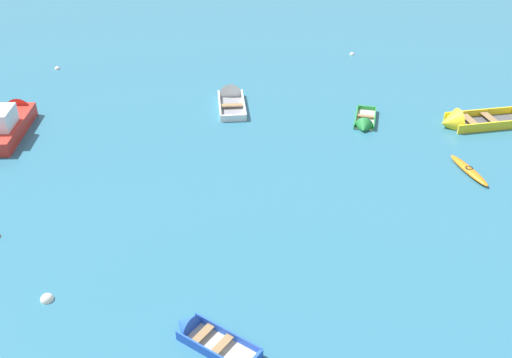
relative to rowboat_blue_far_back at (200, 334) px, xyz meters
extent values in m
cube|color=beige|center=(0.58, -0.43, -0.11)|extent=(2.49, 2.15, 0.09)
cube|color=blue|center=(0.31, -0.80, 0.02)|extent=(2.10, 1.56, 0.35)
cube|color=blue|center=(0.86, -0.05, 0.02)|extent=(2.10, 1.56, 0.35)
cone|color=blue|center=(-0.49, 0.36, 0.04)|extent=(1.00, 1.07, 0.89)
cube|color=#937047|center=(0.69, -0.51, 0.09)|extent=(0.71, 0.83, 0.03)
cube|color=#937047|center=(0.09, -0.07, 0.09)|extent=(0.71, 0.83, 0.03)
cube|color=red|center=(-10.50, 13.75, 0.19)|extent=(1.71, 4.71, 0.70)
cone|color=red|center=(-10.52, 16.19, 0.23)|extent=(1.41, 0.95, 1.40)
cube|color=white|center=(-10.50, 13.28, 1.00)|extent=(1.22, 1.70, 0.91)
cube|color=black|center=(-10.50, 14.03, 1.19)|extent=(1.14, 0.15, 0.40)
cube|color=gray|center=(0.85, 16.59, -0.11)|extent=(1.45, 3.25, 0.09)
cube|color=white|center=(0.18, 16.55, 0.03)|extent=(0.30, 3.31, 0.38)
cube|color=white|center=(1.51, 16.63, 0.03)|extent=(0.30, 3.31, 0.38)
cube|color=white|center=(0.95, 14.94, 0.03)|extent=(1.31, 0.22, 0.38)
cone|color=white|center=(0.74, 18.31, 0.05)|extent=(1.32, 0.84, 1.28)
cube|color=#937047|center=(0.86, 16.42, 0.11)|extent=(1.21, 0.42, 0.03)
cube|color=beige|center=(7.97, 14.87, -0.12)|extent=(1.47, 2.47, 0.07)
cube|color=#288C3D|center=(8.44, 14.74, -0.02)|extent=(0.66, 2.36, 0.28)
cube|color=#288C3D|center=(7.49, 14.99, -0.02)|extent=(0.66, 2.36, 0.28)
cube|color=#288C3D|center=(8.27, 16.04, -0.02)|extent=(0.96, 0.34, 0.28)
cone|color=#288C3D|center=(7.65, 13.65, 0.00)|extent=(1.05, 0.77, 0.94)
cube|color=#937047|center=(8.00, 14.99, 0.04)|extent=(0.91, 0.46, 0.03)
cube|color=#4C4C51|center=(14.22, 14.26, -0.10)|extent=(3.99, 2.02, 0.12)
cube|color=yellow|center=(14.35, 13.51, 0.08)|extent=(3.95, 0.73, 0.48)
cube|color=yellow|center=(14.10, 15.01, 0.08)|extent=(3.95, 0.73, 0.48)
cone|color=yellow|center=(12.18, 13.93, 0.11)|extent=(1.13, 1.58, 1.46)
cube|color=#937047|center=(14.43, 14.29, 0.18)|extent=(0.63, 1.41, 0.03)
cube|color=#937047|center=(13.28, 14.11, 0.18)|extent=(0.63, 1.41, 0.03)
ellipsoid|color=orange|center=(11.66, 9.44, -0.03)|extent=(1.16, 2.83, 0.25)
torus|color=black|center=(11.66, 9.44, 0.08)|extent=(0.42, 0.42, 0.05)
sphere|color=silver|center=(-5.22, 1.79, -0.16)|extent=(0.45, 0.45, 0.45)
sphere|color=silver|center=(8.96, 24.82, -0.16)|extent=(0.31, 0.31, 0.31)
sphere|color=silver|center=(-10.39, 22.70, -0.16)|extent=(0.35, 0.35, 0.35)
camera|label=1|loc=(1.38, -12.44, 13.53)|focal=40.22mm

